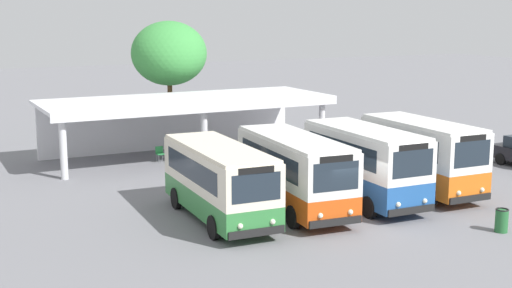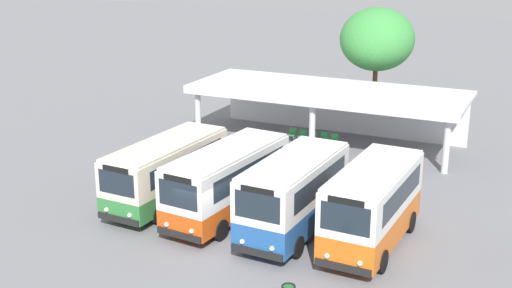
# 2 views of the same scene
# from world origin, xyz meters

# --- Properties ---
(ground_plane) EXTENTS (180.00, 180.00, 0.00)m
(ground_plane) POSITION_xyz_m (0.00, 0.00, 0.00)
(ground_plane) COLOR slate
(city_bus_nearest_orange) EXTENTS (2.65, 7.36, 2.98)m
(city_bus_nearest_orange) POSITION_xyz_m (-4.06, 2.94, 1.66)
(city_bus_nearest_orange) COLOR black
(city_bus_nearest_orange) RESTS_ON ground
(city_bus_second_in_row) EXTENTS (2.91, 7.43, 3.13)m
(city_bus_second_in_row) POSITION_xyz_m (-0.76, 2.72, 1.74)
(city_bus_second_in_row) COLOR black
(city_bus_second_in_row) RESTS_ON ground
(city_bus_middle_cream) EXTENTS (2.63, 6.83, 3.27)m
(city_bus_middle_cream) POSITION_xyz_m (2.55, 2.39, 1.81)
(city_bus_middle_cream) COLOR black
(city_bus_middle_cream) RESTS_ON ground
(city_bus_fourth_amber) EXTENTS (2.58, 6.69, 3.31)m
(city_bus_fourth_amber) POSITION_xyz_m (5.85, 2.59, 1.83)
(city_bus_fourth_amber) COLOR black
(city_bus_fourth_amber) RESTS_ON ground
(terminal_canopy) EXTENTS (16.36, 6.11, 3.40)m
(terminal_canopy) POSITION_xyz_m (-0.56, 15.95, 2.69)
(terminal_canopy) COLOR silver
(terminal_canopy) RESTS_ON ground
(waiting_chair_end_by_column) EXTENTS (0.46, 0.46, 0.86)m
(waiting_chair_end_by_column) POSITION_xyz_m (-2.50, 14.50, 0.52)
(waiting_chair_end_by_column) COLOR slate
(waiting_chair_end_by_column) RESTS_ON ground
(waiting_chair_second_from_end) EXTENTS (0.46, 0.46, 0.86)m
(waiting_chair_second_from_end) POSITION_xyz_m (-1.82, 14.46, 0.52)
(waiting_chair_second_from_end) COLOR slate
(waiting_chair_second_from_end) RESTS_ON ground
(waiting_chair_middle_seat) EXTENTS (0.46, 0.46, 0.86)m
(waiting_chair_middle_seat) POSITION_xyz_m (-1.14, 14.41, 0.52)
(waiting_chair_middle_seat) COLOR slate
(waiting_chair_middle_seat) RESTS_ON ground
(waiting_chair_fourth_seat) EXTENTS (0.46, 0.46, 0.86)m
(waiting_chair_fourth_seat) POSITION_xyz_m (-0.46, 14.50, 0.52)
(waiting_chair_fourth_seat) COLOR slate
(waiting_chair_fourth_seat) RESTS_ON ground
(waiting_chair_fifth_seat) EXTENTS (0.46, 0.46, 0.86)m
(waiting_chair_fifth_seat) POSITION_xyz_m (0.22, 14.42, 0.52)
(waiting_chair_fifth_seat) COLOR slate
(waiting_chair_fifth_seat) RESTS_ON ground
(roadside_tree_behind_canopy) EXTENTS (4.90, 4.90, 7.68)m
(roadside_tree_behind_canopy) POSITION_xyz_m (0.65, 21.31, 5.58)
(roadside_tree_behind_canopy) COLOR brown
(roadside_tree_behind_canopy) RESTS_ON ground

